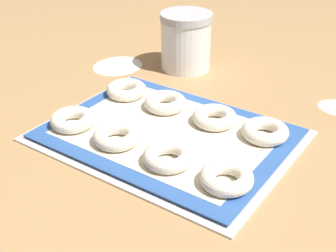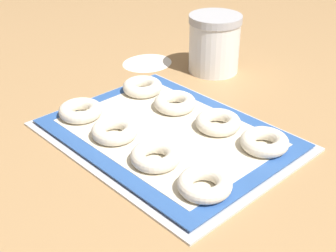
# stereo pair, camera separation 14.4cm
# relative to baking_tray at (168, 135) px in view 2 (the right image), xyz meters

# --- Properties ---
(ground_plane) EXTENTS (2.80, 2.80, 0.00)m
(ground_plane) POSITION_rel_baking_tray_xyz_m (-0.00, -0.02, -0.00)
(ground_plane) COLOR #A87F51
(baking_tray) EXTENTS (0.42, 0.32, 0.01)m
(baking_tray) POSITION_rel_baking_tray_xyz_m (0.00, 0.00, 0.00)
(baking_tray) COLOR silver
(baking_tray) RESTS_ON ground_plane
(baking_mat) EXTENTS (0.40, 0.30, 0.00)m
(baking_mat) POSITION_rel_baking_tray_xyz_m (-0.00, 0.00, 0.01)
(baking_mat) COLOR #2D569E
(baking_mat) RESTS_ON baking_tray
(bagel_front_far_left) EXTENTS (0.08, 0.08, 0.02)m
(bagel_front_far_left) POSITION_rel_baking_tray_xyz_m (-0.15, -0.08, 0.02)
(bagel_front_far_left) COLOR silver
(bagel_front_far_left) RESTS_ON baking_mat
(bagel_front_mid_left) EXTENTS (0.08, 0.08, 0.02)m
(bagel_front_mid_left) POSITION_rel_baking_tray_xyz_m (-0.05, -0.08, 0.02)
(bagel_front_mid_left) COLOR silver
(bagel_front_mid_left) RESTS_ON baking_mat
(bagel_front_mid_right) EXTENTS (0.08, 0.08, 0.02)m
(bagel_front_mid_right) POSITION_rel_baking_tray_xyz_m (0.05, -0.08, 0.02)
(bagel_front_mid_right) COLOR silver
(bagel_front_mid_right) RESTS_ON baking_mat
(bagel_front_far_right) EXTENTS (0.08, 0.08, 0.02)m
(bagel_front_far_right) POSITION_rel_baking_tray_xyz_m (0.15, -0.07, 0.02)
(bagel_front_far_right) COLOR silver
(bagel_front_far_right) RESTS_ON baking_mat
(bagel_back_far_left) EXTENTS (0.08, 0.08, 0.02)m
(bagel_back_far_left) POSITION_rel_baking_tray_xyz_m (-0.15, 0.07, 0.02)
(bagel_back_far_left) COLOR silver
(bagel_back_far_left) RESTS_ON baking_mat
(bagel_back_mid_left) EXTENTS (0.08, 0.08, 0.02)m
(bagel_back_mid_left) POSITION_rel_baking_tray_xyz_m (-0.05, 0.07, 0.02)
(bagel_back_mid_left) COLOR silver
(bagel_back_mid_left) RESTS_ON baking_mat
(bagel_back_mid_right) EXTENTS (0.08, 0.08, 0.02)m
(bagel_back_mid_right) POSITION_rel_baking_tray_xyz_m (0.05, 0.07, 0.02)
(bagel_back_mid_right) COLOR silver
(bagel_back_mid_right) RESTS_ON baking_mat
(bagel_back_far_right) EXTENTS (0.08, 0.08, 0.02)m
(bagel_back_far_right) POSITION_rel_baking_tray_xyz_m (0.14, 0.08, 0.02)
(bagel_back_far_right) COLOR silver
(bagel_back_far_right) RESTS_ON baking_mat
(flour_canister) EXTENTS (0.12, 0.12, 0.13)m
(flour_canister) POSITION_rel_baking_tray_xyz_m (-0.14, 0.28, 0.06)
(flour_canister) COLOR white
(flour_canister) RESTS_ON ground_plane
(flour_patch_far) EXTENTS (0.11, 0.12, 0.00)m
(flour_patch_far) POSITION_rel_baking_tray_xyz_m (-0.28, 0.20, -0.00)
(flour_patch_far) COLOR white
(flour_patch_far) RESTS_ON ground_plane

